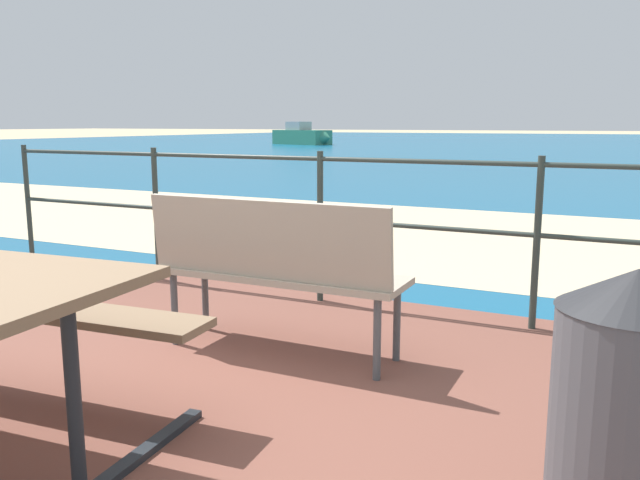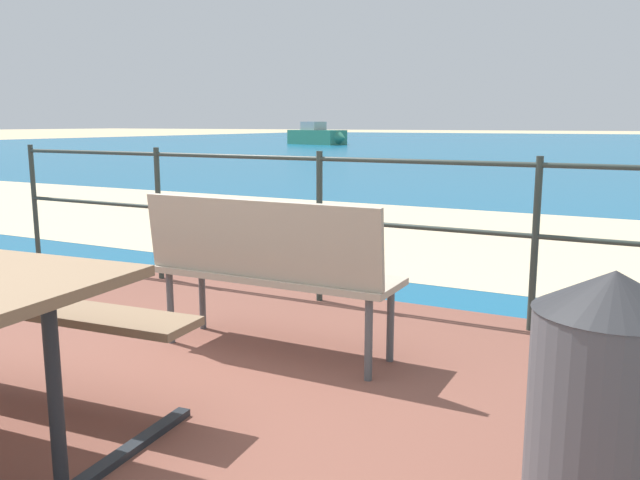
{
  "view_description": "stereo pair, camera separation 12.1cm",
  "coord_description": "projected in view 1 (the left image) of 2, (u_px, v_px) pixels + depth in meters",
  "views": [
    {
      "loc": [
        2.0,
        -1.72,
        1.32
      ],
      "look_at": [
        -0.08,
        2.54,
        0.47
      ],
      "focal_mm": 36.5,
      "sensor_mm": 36.0,
      "label": 1
    },
    {
      "loc": [
        2.11,
        -1.66,
        1.32
      ],
      "look_at": [
        -0.08,
        2.54,
        0.47
      ],
      "focal_mm": 36.5,
      "sensor_mm": 36.0,
      "label": 2
    }
  ],
  "objects": [
    {
      "name": "railing_fence",
      "position": [
        320.0,
        207.0,
        4.58
      ],
      "size": [
        5.94,
        0.04,
        1.07
      ],
      "color": "#2D3833",
      "rests_on": "patio_paving"
    },
    {
      "name": "patio_paving",
      "position": [
        61.0,
        449.0,
        2.62
      ],
      "size": [
        6.4,
        5.2,
        0.06
      ],
      "primitive_type": "cube",
      "color": "brown",
      "rests_on": "ground"
    },
    {
      "name": "boat_mid",
      "position": [
        303.0,
        136.0,
        40.47
      ],
      "size": [
        4.47,
        2.58,
        1.4
      ],
      "rotation": [
        0.0,
        0.0,
        5.98
      ],
      "color": "#338466",
      "rests_on": "sea_water"
    },
    {
      "name": "beach_strip",
      "position": [
        446.0,
        236.0,
        7.71
      ],
      "size": [
        54.0,
        4.82,
        0.01
      ],
      "primitive_type": "cube",
      "rotation": [
        0.0,
        0.0,
        0.0
      ],
      "color": "beige",
      "rests_on": "ground"
    },
    {
      "name": "ground_plane",
      "position": [
        62.0,
        456.0,
        2.62
      ],
      "size": [
        240.0,
        240.0,
        0.0
      ],
      "primitive_type": "plane",
      "color": "tan"
    },
    {
      "name": "park_bench",
      "position": [
        274.0,
        262.0,
        3.48
      ],
      "size": [
        1.41,
        0.43,
        0.88
      ],
      "rotation": [
        0.0,
        0.0,
        3.15
      ],
      "color": "tan",
      "rests_on": "patio_paving"
    },
    {
      "name": "sea_water",
      "position": [
        604.0,
        146.0,
        37.96
      ],
      "size": [
        90.0,
        90.0,
        0.01
      ],
      "primitive_type": "cube",
      "color": "#145B84",
      "rests_on": "ground"
    },
    {
      "name": "trash_bin",
      "position": [
        627.0,
        409.0,
        1.92
      ],
      "size": [
        0.45,
        0.45,
        0.86
      ],
      "color": "#4C4C51",
      "rests_on": "patio_paving"
    }
  ]
}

